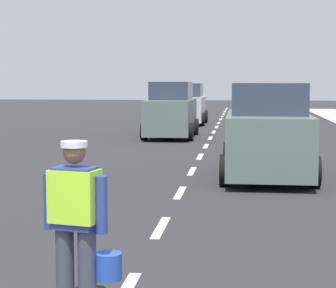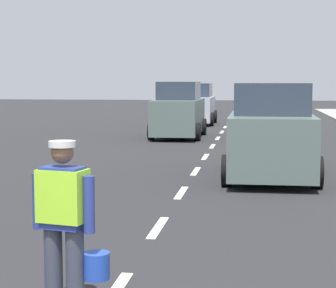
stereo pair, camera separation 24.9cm
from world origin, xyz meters
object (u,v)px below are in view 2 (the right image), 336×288
(car_outgoing_ahead, at_px, (271,134))
(car_oncoming_third, at_px, (195,105))
(road_worker, at_px, (66,217))
(car_oncoming_second, at_px, (179,112))

(car_outgoing_ahead, relative_size, car_oncoming_third, 1.05)
(road_worker, relative_size, car_outgoing_ahead, 0.39)
(car_oncoming_second, bearing_deg, road_worker, -86.27)
(car_outgoing_ahead, distance_m, car_oncoming_second, 10.56)
(car_oncoming_third, bearing_deg, car_outgoing_ahead, -78.95)
(car_outgoing_ahead, height_order, car_oncoming_second, car_oncoming_second)
(car_outgoing_ahead, xyz_separation_m, car_oncoming_third, (-3.44, 17.63, -0.04))
(road_worker, distance_m, car_outgoing_ahead, 9.01)
(road_worker, xyz_separation_m, car_outgoing_ahead, (2.15, 8.75, 0.09))
(car_outgoing_ahead, height_order, car_oncoming_third, car_outgoing_ahead)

